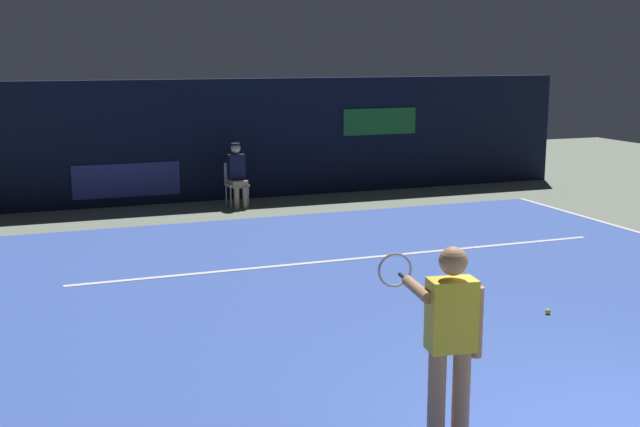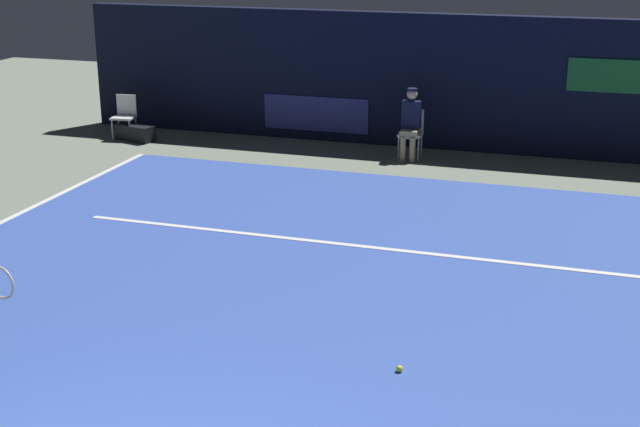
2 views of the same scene
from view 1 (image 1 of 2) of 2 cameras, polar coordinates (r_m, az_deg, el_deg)
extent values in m
plane|color=gray|center=(10.96, 6.37, -5.61)|extent=(31.65, 31.65, 0.00)
cube|color=#3856B2|center=(10.95, 6.37, -5.58)|extent=(11.05, 11.14, 0.01)
cube|color=white|center=(12.65, 2.39, -3.18)|extent=(8.62, 0.10, 0.01)
cube|color=black|center=(17.98, -4.99, 5.23)|extent=(15.32, 0.30, 2.60)
cube|color=navy|center=(17.40, -13.34, 2.28)|extent=(2.20, 0.04, 0.70)
cube|color=#1E6B2D|center=(18.86, 4.19, 6.43)|extent=(1.80, 0.04, 0.60)
cylinder|color=tan|center=(6.61, 9.79, -13.03)|extent=(0.14, 0.14, 0.92)
cylinder|color=tan|center=(6.54, 8.12, -13.24)|extent=(0.14, 0.14, 0.92)
cube|color=yellow|center=(6.31, 9.16, -6.99)|extent=(0.39, 0.27, 0.56)
sphere|color=tan|center=(6.19, 9.28, -3.30)|extent=(0.22, 0.22, 0.22)
cylinder|color=tan|center=(6.40, 6.81, -5.27)|extent=(0.16, 0.51, 0.09)
cylinder|color=tan|center=(6.43, 10.92, -7.45)|extent=(0.09, 0.09, 0.56)
cylinder|color=black|center=(6.67, 5.98, -4.56)|extent=(0.08, 0.30, 0.03)
torus|color=#B2B2B7|center=(6.93, 5.26, -3.95)|extent=(0.30, 0.07, 0.30)
cube|color=white|center=(17.01, -5.82, 2.02)|extent=(0.45, 0.41, 0.04)
cube|color=white|center=(17.16, -6.03, 2.87)|extent=(0.42, 0.04, 0.42)
cylinder|color=#B2B2B7|center=(16.83, -6.25, 1.12)|extent=(0.03, 0.03, 0.46)
cylinder|color=#B2B2B7|center=(16.94, -5.03, 1.20)|extent=(0.03, 0.03, 0.46)
cylinder|color=#B2B2B7|center=(17.15, -6.56, 1.30)|extent=(0.03, 0.03, 0.46)
cylinder|color=#B2B2B7|center=(17.26, -5.37, 1.38)|extent=(0.03, 0.03, 0.46)
cube|color=tan|center=(16.92, -5.74, 2.11)|extent=(0.33, 0.41, 0.14)
cylinder|color=tan|center=(16.77, -5.84, 1.09)|extent=(0.11, 0.11, 0.46)
cylinder|color=tan|center=(16.82, -5.25, 1.13)|extent=(0.11, 0.11, 0.46)
cube|color=#141933|center=(16.99, -5.88, 3.27)|extent=(0.35, 0.23, 0.52)
sphere|color=beige|center=(16.94, -5.91, 4.54)|extent=(0.20, 0.20, 0.20)
cylinder|color=#141933|center=(16.93, -5.91, 4.84)|extent=(0.19, 0.19, 0.04)
sphere|color=#CCE033|center=(10.41, 15.62, -6.60)|extent=(0.07, 0.07, 0.07)
camera|label=2|loc=(7.69, 69.43, 12.19)|focal=49.86mm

